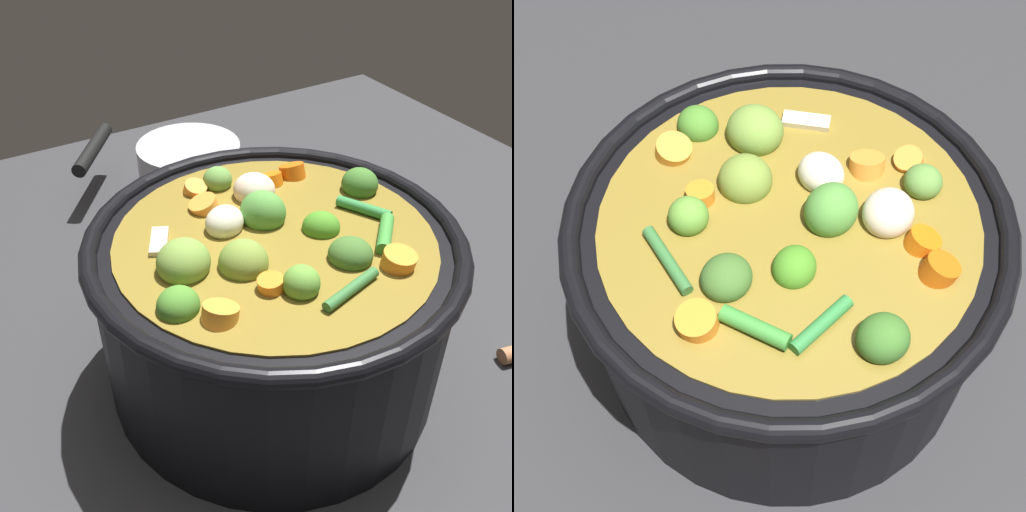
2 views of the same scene
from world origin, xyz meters
TOP-DOWN VIEW (x-y plane):
  - ground_plane at (0.00, 0.00)m, footprint 1.10×1.10m
  - cooking_pot at (0.00, -0.00)m, footprint 0.30×0.30m

SIDE VIEW (x-z plane):
  - ground_plane at x=0.00m, z-range 0.00..0.00m
  - cooking_pot at x=0.00m, z-range -0.01..0.17m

